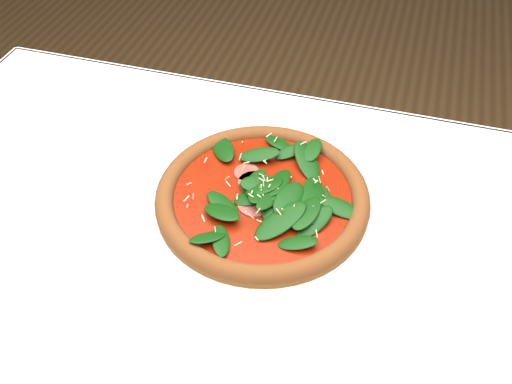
% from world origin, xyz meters
% --- Properties ---
extents(dining_table, '(1.21, 0.81, 0.75)m').
position_xyz_m(dining_table, '(0.00, 0.00, 0.65)').
color(dining_table, white).
rests_on(dining_table, ground).
extents(plate, '(0.38, 0.38, 0.02)m').
position_xyz_m(plate, '(0.04, 0.09, 0.76)').
color(plate, white).
rests_on(plate, dining_table).
extents(pizza, '(0.42, 0.42, 0.04)m').
position_xyz_m(pizza, '(0.04, 0.09, 0.78)').
color(pizza, brown).
rests_on(pizza, plate).
extents(saucer_far, '(0.12, 0.12, 0.01)m').
position_xyz_m(saucer_far, '(0.32, 0.22, 0.76)').
color(saucer_far, white).
rests_on(saucer_far, dining_table).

